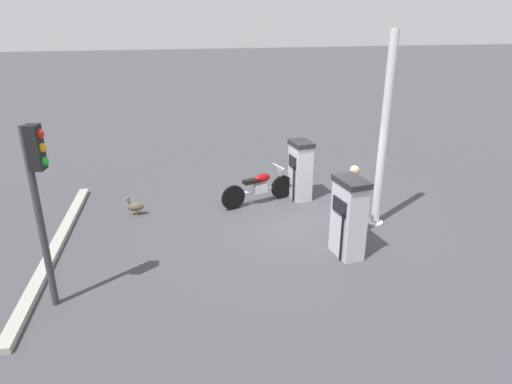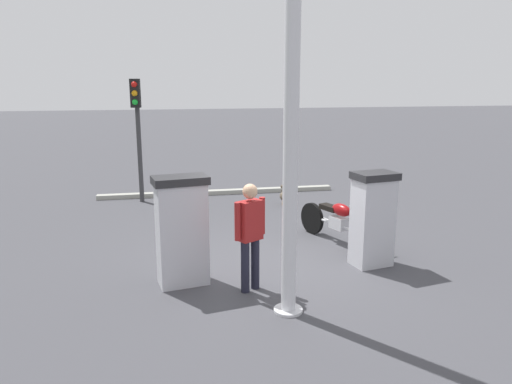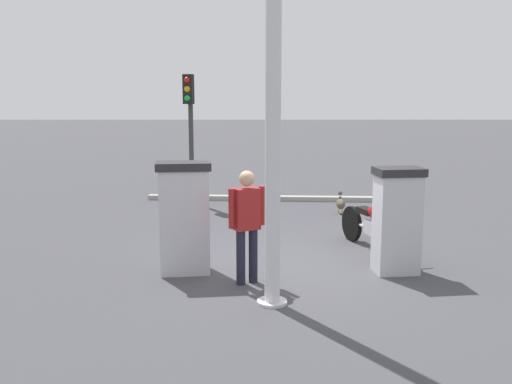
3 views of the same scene
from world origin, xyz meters
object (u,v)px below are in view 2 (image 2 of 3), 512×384
attendant_person (250,230)px  fuel_pump_far (182,230)px  roadside_traffic_light (137,119)px  canopy_support_pole (291,155)px  fuel_pump_near (372,219)px  motorcycle_near_pump (338,221)px  wandering_duck (284,196)px

attendant_person → fuel_pump_far: bearing=62.0°
roadside_traffic_light → canopy_support_pole: (-6.98, -1.85, -0.05)m
fuel_pump_near → canopy_support_pole: 2.71m
motorcycle_near_pump → canopy_support_pole: 3.55m
fuel_pump_near → attendant_person: attendant_person is taller
fuel_pump_far → wandering_duck: bearing=-34.7°
wandering_duck → attendant_person: bearing=156.9°
motorcycle_near_pump → attendant_person: 2.80m
fuel_pump_near → motorcycle_near_pump: 1.24m
motorcycle_near_pump → attendant_person: bearing=127.7°
motorcycle_near_pump → attendant_person: attendant_person is taller
fuel_pump_near → attendant_person: bearing=102.6°
fuel_pump_near → fuel_pump_far: fuel_pump_far is taller
wandering_duck → canopy_support_pole: 6.33m
attendant_person → canopy_support_pole: size_ratio=0.37×
canopy_support_pole → wandering_duck: bearing=-17.1°
fuel_pump_far → roadside_traffic_light: bearing=5.5°
fuel_pump_far → roadside_traffic_light: 5.84m
fuel_pump_far → attendant_person: (-0.51, -0.96, 0.08)m
attendant_person → wandering_duck: (4.94, -2.11, -0.70)m
attendant_person → wandering_duck: size_ratio=3.25×
motorcycle_near_pump → roadside_traffic_light: size_ratio=0.65×
motorcycle_near_pump → wandering_duck: bearing=1.2°
motorcycle_near_pump → attendant_person: (-1.69, 2.18, 0.49)m
wandering_duck → roadside_traffic_light: size_ratio=0.16×
roadside_traffic_light → canopy_support_pole: bearing=-165.2°
wandering_duck → canopy_support_pole: canopy_support_pole is taller
attendant_person → canopy_support_pole: canopy_support_pole is taller
attendant_person → roadside_traffic_light: roadside_traffic_light is taller
motorcycle_near_pump → wandering_duck: (3.26, 0.07, -0.21)m
attendant_person → wandering_duck: bearing=-23.1°
roadside_traffic_light → attendant_person: bearing=-166.2°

